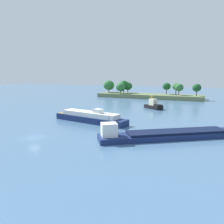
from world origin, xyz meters
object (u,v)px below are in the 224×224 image
at_px(white_riverboat, 90,117).
at_px(small_motorboat, 96,112).
at_px(tugboat, 154,105).
at_px(cargo_barge, 167,134).

bearing_deg(white_riverboat, small_motorboat, 110.71).
height_order(white_riverboat, tugboat, white_riverboat).
xyz_separation_m(cargo_barge, tugboat, (-12.12, 40.18, 0.43)).
xyz_separation_m(white_riverboat, cargo_barge, (23.53, -8.03, -0.51)).
height_order(white_riverboat, small_motorboat, white_riverboat).
distance_m(cargo_barge, tugboat, 41.97).
height_order(small_motorboat, tugboat, tugboat).
bearing_deg(tugboat, white_riverboat, -109.54).
distance_m(white_riverboat, small_motorboat, 15.74).
relative_size(white_riverboat, tugboat, 2.83).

